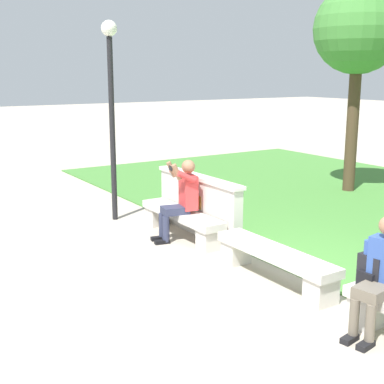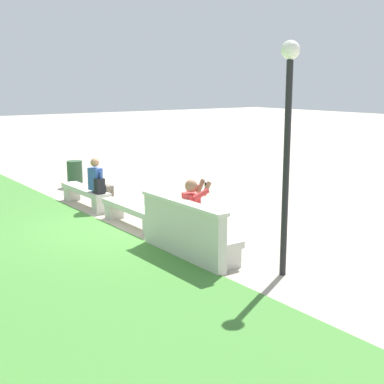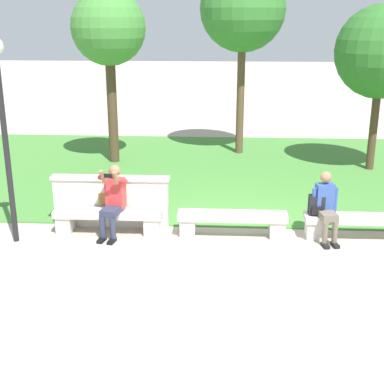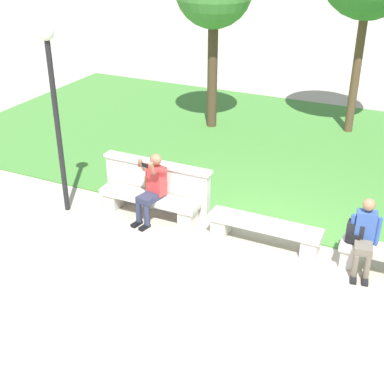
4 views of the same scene
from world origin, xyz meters
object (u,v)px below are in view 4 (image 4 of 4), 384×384
bench_near (265,229)px  backpack (355,232)px  bench_main (149,202)px  lamp_post (54,94)px  person_photographer (152,185)px  person_distant (365,235)px

bench_near → backpack: 1.55m
bench_main → lamp_post: bearing=-163.6°
bench_main → backpack: backpack is taller
backpack → lamp_post: 5.74m
lamp_post → person_photographer: bearing=12.8°
person_photographer → lamp_post: lamp_post is taller
bench_near → backpack: backpack is taller
lamp_post → backpack: bearing=5.1°
bench_main → bench_near: same height
backpack → lamp_post: bearing=-174.9°
person_distant → lamp_post: 5.87m
bench_near → person_distant: (1.67, -0.07, 0.37)m
person_photographer → person_distant: bearing=0.2°
person_distant → backpack: person_distant is taller
bench_near → person_photographer: (-2.20, -0.08, 0.43)m
bench_main → backpack: bearing=0.2°
bench_main → person_distant: person_distant is taller
bench_near → lamp_post: lamp_post is taller
person_photographer → lamp_post: size_ratio=0.37×
bench_main → person_photographer: (0.13, -0.08, 0.43)m
person_distant → lamp_post: size_ratio=0.35×
bench_near → person_photographer: 2.24m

